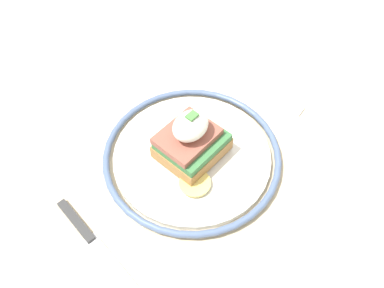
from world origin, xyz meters
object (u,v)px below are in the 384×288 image
(fork, at_px, (266,95))
(knife, at_px, (90,238))
(sandwich, at_px, (191,141))
(plate, at_px, (192,155))

(fork, height_order, knife, knife)
(fork, distance_m, knife, 0.37)
(sandwich, distance_m, knife, 0.19)
(sandwich, distance_m, fork, 0.19)
(fork, xyz_separation_m, knife, (0.37, -0.02, 0.00))
(plate, xyz_separation_m, fork, (-0.18, 0.01, -0.01))
(plate, distance_m, knife, 0.19)
(sandwich, bearing_deg, plate, 177.98)
(fork, relative_size, knife, 0.90)
(plate, bearing_deg, knife, -4.08)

